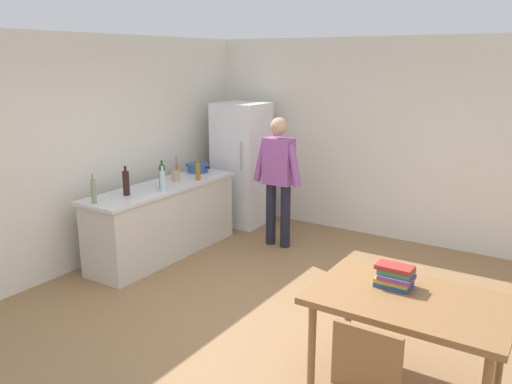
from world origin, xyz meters
The scene contains 15 objects.
ground_plane centered at (0.00, 0.00, 0.00)m, with size 14.00×14.00×0.00m, color #936D47.
wall_back centered at (0.00, 3.00, 1.35)m, with size 6.40×0.12×2.70m, color silver.
wall_left centered at (-2.60, 0.20, 1.35)m, with size 0.12×5.60×2.70m, color silver.
kitchen_counter centered at (-2.00, 0.80, 0.45)m, with size 0.64×2.20×0.90m.
refrigerator centered at (-1.90, 2.40, 0.90)m, with size 0.70×0.67×1.80m.
person centered at (-0.95, 1.85, 0.98)m, with size 0.70×0.22×1.70m.
dining_table centered at (1.40, -0.30, 0.67)m, with size 1.40×0.90×0.75m.
cooking_pot centered at (-2.12, 1.64, 0.96)m, with size 0.40×0.28×0.12m.
utensil_jar centered at (-2.02, 1.08, 0.98)m, with size 0.11×0.11×0.32m.
bottle_wine_green centered at (-1.90, 0.70, 1.05)m, with size 0.08×0.08×0.34m.
bottle_vinegar_tall centered at (-2.06, -0.20, 1.04)m, with size 0.06×0.06×0.32m.
bottle_wine_dark centered at (-2.02, 0.23, 1.05)m, with size 0.08×0.08×0.34m.
bottle_water_clear centered at (-1.80, 0.60, 1.03)m, with size 0.07×0.07×0.30m.
bottle_oil_amber centered at (-1.81, 1.27, 1.02)m, with size 0.06×0.06×0.28m.
book_stack centered at (1.25, -0.18, 0.83)m, with size 0.28×0.22×0.17m.
Camera 1 is at (2.29, -3.74, 2.42)m, focal length 35.97 mm.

